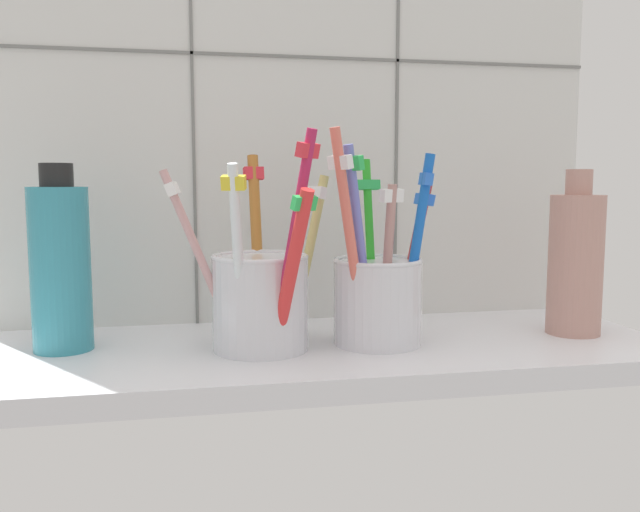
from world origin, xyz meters
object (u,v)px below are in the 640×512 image
Objects in this scene: toothbrush_cup_left at (261,294)px; soap_bottle at (60,266)px; ceramic_vase at (576,262)px; toothbrush_cup_right at (378,292)px.

toothbrush_cup_left is 1.16× the size of soap_bottle.
ceramic_vase is 47.37cm from soap_bottle.
toothbrush_cup_right is 1.21× the size of ceramic_vase.
soap_bottle is (-27.58, 3.24, 2.67)cm from toothbrush_cup_right.
soap_bottle is at bearing 176.39° from ceramic_vase.
toothbrush_cup_right is 27.90cm from soap_bottle.
soap_bottle is at bearing 173.29° from toothbrush_cup_right.
toothbrush_cup_left reaches higher than soap_bottle.
toothbrush_cup_right reaches higher than soap_bottle.
toothbrush_cup_left is 0.98× the size of toothbrush_cup_right.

